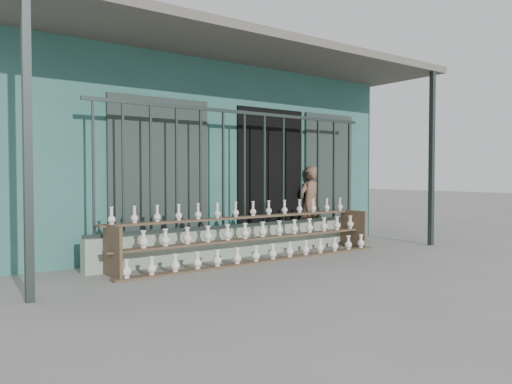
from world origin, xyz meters
TOP-DOWN VIEW (x-y plane):
  - ground at (0.00, 0.00)m, footprint 60.00×60.00m
  - workshop_building at (0.00, 4.23)m, footprint 7.40×6.60m
  - parapet_wall at (0.00, 1.30)m, footprint 5.00×0.20m
  - security_fence at (-0.00, 1.30)m, footprint 5.00×0.04m
  - shelf_rack at (-0.11, 0.88)m, footprint 4.50×0.68m
  - elderly_woman at (1.73, 1.67)m, footprint 0.55×0.39m

SIDE VIEW (x-z plane):
  - ground at x=0.00m, z-range 0.00..0.00m
  - parapet_wall at x=0.00m, z-range 0.00..0.45m
  - shelf_rack at x=-0.11m, z-range -0.06..0.79m
  - elderly_woman at x=1.73m, z-range 0.00..1.42m
  - security_fence at x=0.00m, z-range 0.45..2.25m
  - workshop_building at x=0.00m, z-range 0.02..3.23m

